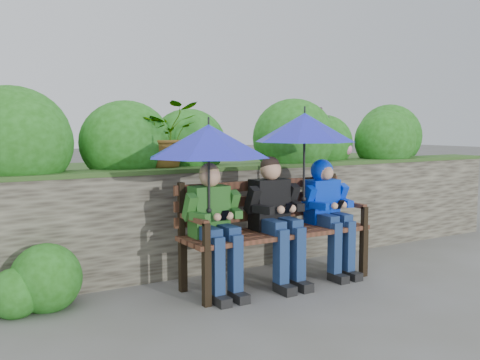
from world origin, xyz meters
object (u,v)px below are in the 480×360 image
umbrella_right (305,128)px  boy_middle (276,213)px  umbrella_left (209,141)px  park_bench (273,223)px  boy_left (214,221)px  boy_right (328,205)px

umbrella_right → boy_middle: bearing=-173.9°
umbrella_left → umbrella_right: size_ratio=1.11×
umbrella_left → boy_middle: bearing=0.1°
umbrella_left → umbrella_right: bearing=2.1°
park_bench → boy_middle: 0.14m
umbrella_left → boy_left: bearing=4.9°
boy_left → boy_right: bearing=0.6°
boy_left → umbrella_right: (0.96, 0.03, 0.78)m
boy_right → umbrella_right: bearing=176.0°
umbrella_left → umbrella_right: 1.02m
umbrella_right → boy_left: bearing=-178.1°
boy_left → boy_right: boy_left is taller
park_bench → umbrella_left: 1.04m
boy_right → umbrella_left: size_ratio=1.08×
boy_left → boy_middle: size_ratio=0.97×
park_bench → boy_middle: (-0.03, -0.09, 0.11)m
boy_middle → park_bench: bearing=72.8°
boy_left → boy_right: (1.23, 0.01, 0.04)m
park_bench → boy_middle: size_ratio=1.56×
umbrella_left → boy_right: bearing=0.8°
boy_left → boy_middle: 0.62m
boy_middle → umbrella_right: bearing=6.1°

